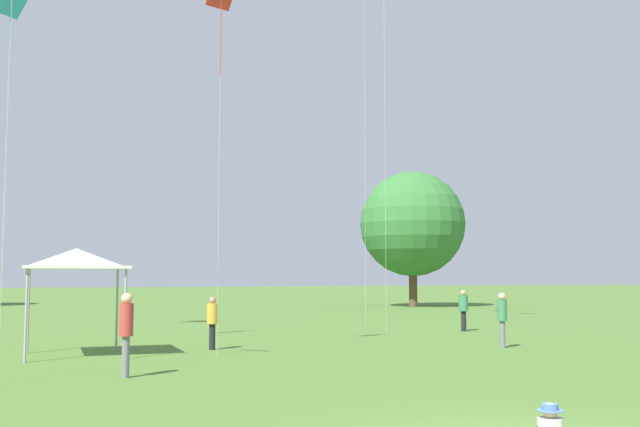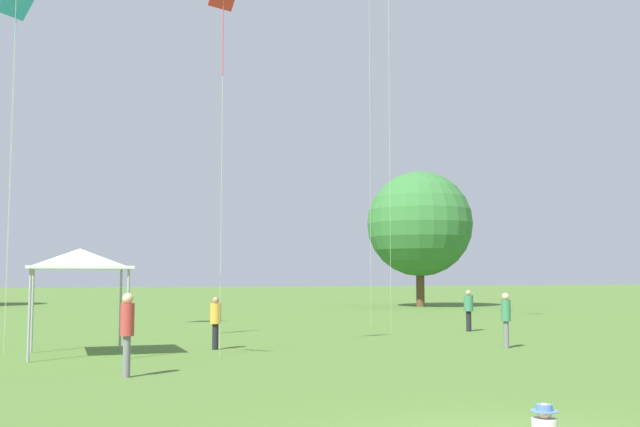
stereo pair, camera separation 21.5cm
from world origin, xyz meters
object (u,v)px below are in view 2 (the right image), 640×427
Objects in this scene: person_standing_0 at (216,318)px; person_standing_2 at (469,307)px; person_standing_5 at (127,325)px; kite_3 at (223,12)px; distant_tree_0 at (420,224)px; kite_1 at (17,7)px; person_standing_4 at (506,314)px; canopy_tent at (80,259)px.

person_standing_2 reaches higher than person_standing_0.
kite_3 is at bearing 88.63° from person_standing_5.
distant_tree_0 reaches higher than person_standing_2.
person_standing_5 is 0.14× the size of kite_1.
person_standing_2 is 21.27m from kite_1.
person_standing_4 is 0.16× the size of kite_3.
person_standing_5 reaches higher than person_standing_0.
person_standing_4 is 11.99m from person_standing_5.
distant_tree_0 is (21.73, 25.67, 5.11)m from person_standing_0.
canopy_tent is 13.07m from kite_1.
person_standing_2 is 17.14m from person_standing_5.
person_standing_0 is 6.32m from person_standing_5.
person_standing_4 is 0.17× the size of distant_tree_0.
person_standing_0 is at bearing -73.81° from kite_3.
distant_tree_0 is at bearing -102.18° from kite_3.
kite_1 reaches higher than distant_tree_0.
canopy_tent is 36.69m from distant_tree_0.
kite_1 is at bearing 103.24° from canopy_tent.
kite_3 reaches higher than canopy_tent.
person_standing_2 is 0.15× the size of kite_3.
person_standing_4 is 31.96m from distant_tree_0.
kite_3 is (3.01, 3.56, 8.67)m from person_standing_5.
person_standing_5 is at bearing -128.93° from distant_tree_0.
kite_3 is at bearing -158.69° from person_standing_4.
person_standing_0 is at bearing -170.55° from person_standing_4.
person_standing_0 is 0.53× the size of canopy_tent.
distant_tree_0 reaches higher than person_standing_4.
person_standing_2 is 0.55× the size of canopy_tent.
person_standing_2 is at bearing -115.21° from distant_tree_0.
kite_1 is at bearing -33.73° from kite_3.
person_standing_2 is at bearing -128.79° from kite_3.
kite_1 reaches higher than person_standing_4.
person_standing_4 is at bearing -160.87° from kite_3.
canopy_tent is at bearing -134.76° from distant_tree_0.
person_standing_4 is at bearing 146.31° from kite_1.
kite_3 is (-11.64, -5.33, 8.83)m from person_standing_2.
person_standing_4 is 21.45m from kite_1.
canopy_tent is (-3.99, -0.27, 1.74)m from person_standing_0.
person_standing_5 is 5.37m from canopy_tent.
person_standing_2 is 24.99m from distant_tree_0.
canopy_tent is at bearing -65.04° from person_standing_0.
kite_3 is at bearing -128.76° from distant_tree_0.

